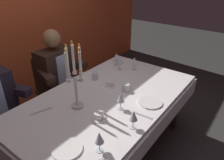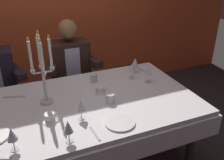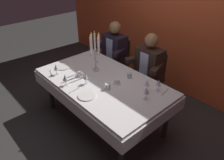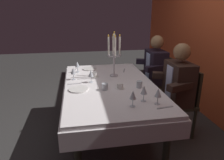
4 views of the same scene
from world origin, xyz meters
The scene contains 20 objects.
ground_plane centered at (0.00, 0.00, 0.00)m, with size 12.00×12.00×0.00m, color #343332.
back_wall centered at (0.00, 1.66, 1.35)m, with size 6.00×0.12×2.70m, color #E45A2E.
dining_table centered at (0.00, 0.00, 0.62)m, with size 1.94×1.14×0.74m.
candelabra centered at (-0.29, 0.11, 1.04)m, with size 0.19×0.19×0.62m.
dinner_plate_0 centered at (-0.71, -0.20, 0.75)m, with size 0.22×0.22×0.01m, color white.
dinner_plate_1 centered at (0.15, -0.39, 0.75)m, with size 0.23×0.23×0.01m, color white.
wine_glass_0 centered at (-0.09, -0.22, 0.86)m, with size 0.07×0.07×0.16m.
wine_glass_1 centered at (-0.24, -0.45, 0.85)m, with size 0.07×0.07×0.16m.
wine_glass_2 centered at (0.67, 0.37, 0.85)m, with size 0.07×0.07×0.16m.
wine_glass_3 centered at (0.58, 0.25, 0.85)m, with size 0.07×0.07×0.16m.
wine_glass_4 centered at (0.68, 0.11, 0.86)m, with size 0.07×0.07×0.16m.
wine_glass_5 centered at (-0.58, -0.39, 0.85)m, with size 0.07×0.07×0.16m.
water_tumbler_0 centered at (0.20, -0.09, 0.78)m, with size 0.07×0.07×0.08m, color silver.
water_tumbler_1 centered at (0.20, 0.32, 0.78)m, with size 0.07×0.07×0.08m, color silver.
coffee_cup_0 centered at (0.18, 0.10, 0.77)m, with size 0.13×0.12×0.06m.
coffee_cup_1 centered at (-0.32, -0.16, 0.77)m, with size 0.13×0.12×0.06m.
spoon_0 centered at (0.76, 0.41, 0.74)m, with size 0.17×0.02×0.01m, color #B7B7BC.
spoon_2 centered at (-0.06, -0.43, 0.74)m, with size 0.17×0.02×0.01m, color #B7B7BC.
knife_3 centered at (-0.54, 0.31, 0.74)m, with size 0.19×0.02×0.01m, color #B7B7BC.
seated_diner_1 centered at (0.10, 0.89, 0.74)m, with size 0.63×0.48×1.24m.
Camera 1 is at (-1.40, -1.10, 1.87)m, focal length 34.50 mm.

